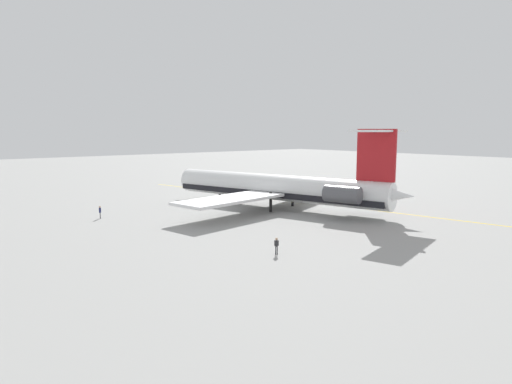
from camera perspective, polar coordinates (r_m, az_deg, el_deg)
ground at (r=79.01m, az=6.29°, el=-1.22°), size 330.80×330.80×0.00m
main_jetliner at (r=70.95m, az=3.28°, el=0.58°), size 42.25×37.80×12.48m
ground_crew_near_nose at (r=66.95m, az=-19.09°, el=-2.23°), size 0.44×0.29×1.79m
ground_crew_near_tail at (r=45.09m, az=2.60°, el=-6.56°), size 0.31×0.35×1.73m
ground_crew_portside at (r=99.55m, az=-2.08°, el=1.31°), size 0.44×0.28×1.75m
safety_cone_nose at (r=97.17m, az=-3.52°, el=0.65°), size 0.40×0.40×0.55m
taxiway_centreline at (r=77.89m, az=7.03°, el=-1.35°), size 82.53×15.21×0.01m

